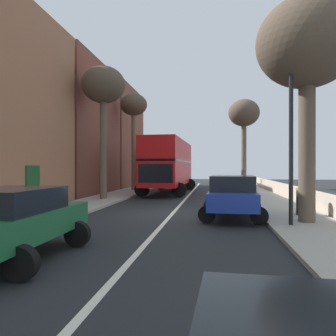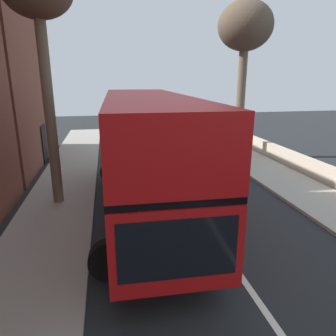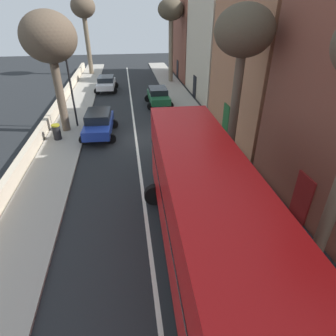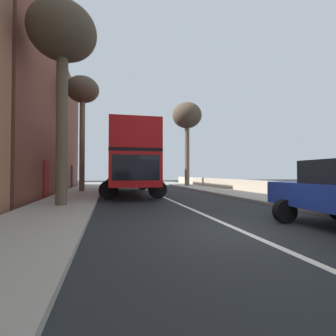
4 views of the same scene
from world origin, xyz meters
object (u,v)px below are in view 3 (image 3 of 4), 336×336
at_px(street_tree_left_4, 243,38).
at_px(parked_car_green_left_0, 158,95).
at_px(street_tree_left_2, 171,13).
at_px(lamppost_right, 69,76).
at_px(parked_car_blue_right_2, 99,123).
at_px(double_decker_bus, 203,209).
at_px(litter_bin_right, 57,132).
at_px(street_tree_right_3, 83,10).
at_px(parked_car_white_right_1, 106,83).
at_px(street_tree_right_5, 49,40).

bearing_deg(street_tree_left_4, parked_car_green_left_0, -79.22).
bearing_deg(street_tree_left_2, lamppost_right, 55.71).
xyz_separation_m(street_tree_left_4, lamppost_right, (9.19, -7.88, -2.97)).
relative_size(parked_car_blue_right_2, street_tree_left_2, 0.50).
relative_size(double_decker_bus, street_tree_left_2, 1.20).
bearing_deg(street_tree_left_2, street_tree_left_4, 89.32).
xyz_separation_m(parked_car_blue_right_2, litter_bin_right, (2.80, 0.53, -0.30)).
bearing_deg(parked_car_blue_right_2, double_decker_bus, 109.03).
distance_m(street_tree_right_3, street_tree_left_4, 29.57).
distance_m(double_decker_bus, parked_car_green_left_0, 18.76).
height_order(parked_car_green_left_0, parked_car_blue_right_2, parked_car_blue_right_2).
bearing_deg(double_decker_bus, lamppost_right, -66.81).
relative_size(parked_car_white_right_1, street_tree_right_5, 0.54).
bearing_deg(street_tree_left_4, parked_car_blue_right_2, -39.29).
bearing_deg(lamppost_right, parked_car_white_right_1, -99.60).
distance_m(street_tree_left_2, street_tree_left_4, 21.75).
bearing_deg(litter_bin_right, street_tree_left_4, 151.60).
xyz_separation_m(parked_car_green_left_0, street_tree_right_5, (7.49, 5.38, 5.29)).
bearing_deg(parked_car_white_right_1, parked_car_blue_right_2, 90.00).
relative_size(double_decker_bus, lamppost_right, 1.68).
bearing_deg(double_decker_bus, parked_car_green_left_0, -92.45).
xyz_separation_m(street_tree_left_2, lamppost_right, (9.45, 13.86, -3.64)).
distance_m(street_tree_right_5, litter_bin_right, 5.80).
height_order(parked_car_white_right_1, litter_bin_right, parked_car_white_right_1).
height_order(street_tree_right_5, litter_bin_right, street_tree_right_5).
height_order(parked_car_green_left_0, street_tree_right_3, street_tree_right_3).
xyz_separation_m(parked_car_white_right_1, street_tree_left_4, (-7.39, 18.54, 5.89)).
bearing_deg(street_tree_left_4, lamppost_right, -40.62).
bearing_deg(parked_car_white_right_1, double_decker_bus, 99.66).
bearing_deg(street_tree_right_3, street_tree_left_4, 109.38).
bearing_deg(parked_car_blue_right_2, street_tree_left_4, 140.71).
bearing_deg(lamppost_right, street_tree_right_3, -88.24).
relative_size(street_tree_right_5, lamppost_right, 1.24).
bearing_deg(double_decker_bus, litter_bin_right, -58.97).
bearing_deg(street_tree_right_5, parked_car_green_left_0, -144.32).
relative_size(parked_car_green_left_0, parked_car_white_right_1, 0.97).
relative_size(street_tree_left_4, street_tree_right_5, 1.03).
bearing_deg(double_decker_bus, street_tree_right_3, -78.99).
xyz_separation_m(double_decker_bus, street_tree_left_2, (-3.45, -27.86, 5.10)).
relative_size(parked_car_blue_right_2, street_tree_right_3, 0.47).
relative_size(double_decker_bus, parked_car_white_right_1, 2.52).
bearing_deg(parked_car_blue_right_2, lamppost_right, -45.53).
bearing_deg(street_tree_right_5, lamppost_right, -134.50).
bearing_deg(street_tree_left_4, street_tree_right_3, -70.62).
bearing_deg(parked_car_white_right_1, street_tree_left_2, -157.27).
xyz_separation_m(street_tree_right_3, litter_bin_right, (0.38, 22.37, -7.07)).
distance_m(double_decker_bus, litter_bin_right, 13.68).
xyz_separation_m(double_decker_bus, street_tree_right_5, (6.69, -13.31, 3.84)).
distance_m(parked_car_blue_right_2, lamppost_right, 3.84).
bearing_deg(parked_car_green_left_0, parked_car_white_right_1, -50.11).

